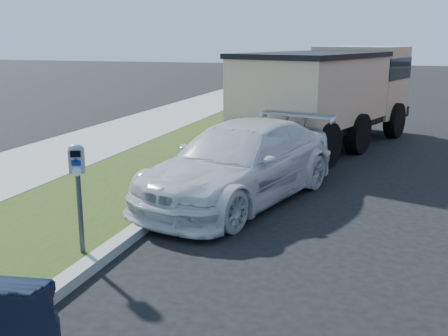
% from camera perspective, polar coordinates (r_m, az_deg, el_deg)
% --- Properties ---
extents(ground, '(120.00, 120.00, 0.00)m').
position_cam_1_polar(ground, '(7.62, 7.85, -9.83)').
color(ground, black).
rests_on(ground, ground).
extents(streetside, '(6.12, 50.00, 0.15)m').
position_cam_1_polar(streetside, '(11.53, -18.52, -1.84)').
color(streetside, gray).
rests_on(streetside, ground).
extents(parking_meter, '(0.25, 0.21, 1.53)m').
position_cam_1_polar(parking_meter, '(7.38, -15.65, -0.72)').
color(parking_meter, '#3F4247').
rests_on(parking_meter, ground).
extents(white_wagon, '(3.44, 5.49, 1.48)m').
position_cam_1_polar(white_wagon, '(10.13, 1.93, 0.70)').
color(white_wagon, silver).
rests_on(white_wagon, ground).
extents(dump_truck, '(4.76, 7.63, 2.81)m').
position_cam_1_polar(dump_truck, '(15.88, 11.55, 8.30)').
color(dump_truck, black).
rests_on(dump_truck, ground).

